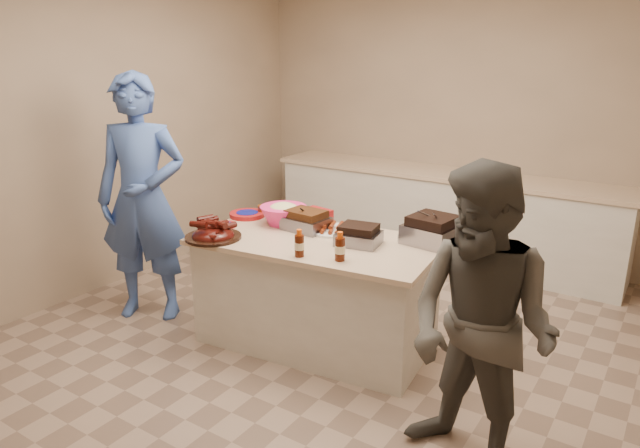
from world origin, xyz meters
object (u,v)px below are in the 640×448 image
Objects in this scene: rib_platter at (213,238)px; bbq_bottle_b at (340,260)px; island at (316,341)px; guest_blue at (153,312)px; coleslaw_bowl at (284,224)px; plastic_cup at (263,215)px; roasting_pan at (432,243)px; mustard_bottle at (295,226)px; bbq_bottle_a at (299,256)px.

bbq_bottle_b is at bearing 6.92° from rib_platter.
island is 1.43m from guest_blue.
rib_platter is at bearing -111.16° from coleslaw_bowl.
coleslaw_bowl reaches higher than plastic_cup.
roasting_pan is 0.17× the size of guest_blue.
roasting_pan is at bearing 10.87° from mustard_bottle.
island is at bearing -15.09° from guest_blue.
plastic_cup is (-0.29, 0.11, 0.00)m from coleslaw_bowl.
roasting_pan is 0.94× the size of coleslaw_bowl.
roasting_pan is 2.50× the size of mustard_bottle.
roasting_pan is 0.94m from bbq_bottle_a.
bbq_bottle_b is 1.17m from plastic_cup.
roasting_pan is 1.13m from coleslaw_bowl.
plastic_cup is 1.22m from guest_blue.
coleslaw_bowl reaches higher than roasting_pan.
rib_platter is 2.11× the size of bbq_bottle_b.
island is 0.87m from bbq_bottle_a.
plastic_cup is at bearing -168.47° from roasting_pan.
bbq_bottle_b reaches higher than rib_platter.
guest_blue is at bearing -177.56° from bbq_bottle_b.
bbq_bottle_a is 1.36× the size of mustard_bottle.
coleslaw_bowl is at bearing 151.50° from island.
bbq_bottle_a reaches higher than plastic_cup.
rib_platter is at bearing -83.34° from plastic_cup.
bbq_bottle_a is at bearing -28.85° from guest_blue.
plastic_cup reaches higher than island.
bbq_bottle_a reaches higher than roasting_pan.
mustard_bottle is 1.50× the size of plastic_cup.
bbq_bottle_b is 0.10× the size of guest_blue.
mustard_bottle reaches higher than plastic_cup.
mustard_bottle is (-0.41, 0.52, 0.00)m from bbq_bottle_a.
island is 4.25× the size of rib_platter.
island is 0.88m from mustard_bottle.
roasting_pan is 1.04m from mustard_bottle.
plastic_cup is 0.05× the size of guest_blue.
roasting_pan is (1.32, 0.75, 0.00)m from rib_platter.
island is at bearing -144.54° from roasting_pan.
rib_platter reaches higher than guest_blue.
bbq_bottle_a is 2.04× the size of plastic_cup.
island is 1.09m from plastic_cup.
rib_platter is at bearing -154.94° from island.
bbq_bottle_a reaches higher than guest_blue.
bbq_bottle_b reaches higher than roasting_pan.
island is at bearing -29.78° from mustard_bottle.
coleslaw_bowl reaches higher than bbq_bottle_a.
mustard_bottle is 0.39m from plastic_cup.
coleslaw_bowl is (0.21, 0.54, 0.00)m from rib_platter.
roasting_pan is at bearing 49.84° from bbq_bottle_a.
island is 5.09× the size of roasting_pan.
guest_blue is at bearing -153.04° from coleslaw_bowl.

